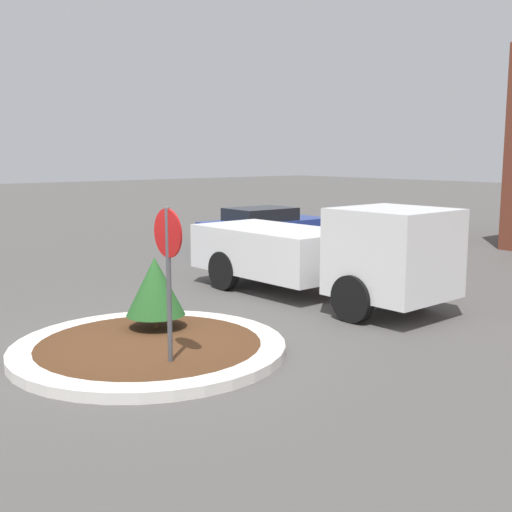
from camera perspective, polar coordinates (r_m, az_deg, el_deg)
The scene contains 6 objects.
ground_plane at distance 10.20m, azimuth -9.44°, elevation -8.48°, with size 120.00×120.00×0.00m, color #514F4C.
traffic_island at distance 10.17m, azimuth -9.45°, elevation -8.06°, with size 4.23×4.23×0.16m.
stop_sign at distance 8.90m, azimuth -7.80°, elevation -0.32°, with size 0.68×0.07×2.34m.
island_shrub at distance 10.82m, azimuth -8.96°, elevation -2.67°, with size 0.99×0.99×1.20m.
utility_truck at distance 13.48m, azimuth 5.90°, elevation 0.33°, with size 6.17×2.18×2.05m.
parked_sedan_blue at distance 21.27m, azimuth 0.75°, elevation 2.65°, with size 1.89×4.42×1.31m.
Camera 1 is at (8.44, -4.84, 3.05)m, focal length 45.00 mm.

